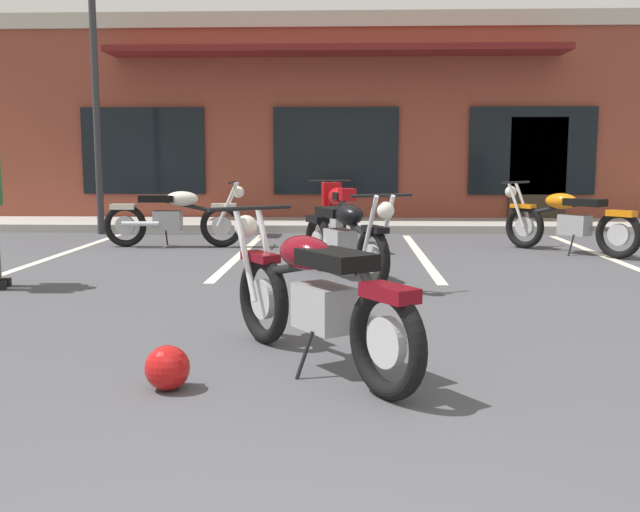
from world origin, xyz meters
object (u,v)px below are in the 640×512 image
at_px(motorcycle_black_cruiser, 344,237).
at_px(helmet_on_pavement, 168,368).
at_px(motorcycle_red_sportbike, 339,212).
at_px(motorcycle_foreground_classic, 315,295).
at_px(motorcycle_silver_naked, 175,216).
at_px(motorcycle_blue_standard, 568,220).
at_px(parking_lot_lamp_post, 91,42).

height_order(motorcycle_black_cruiser, helmet_on_pavement, motorcycle_black_cruiser).
bearing_deg(motorcycle_red_sportbike, helmet_on_pavement, -97.88).
distance_m(motorcycle_foreground_classic, helmet_on_pavement, 1.02).
height_order(motorcycle_foreground_classic, motorcycle_silver_naked, same).
bearing_deg(motorcycle_black_cruiser, motorcycle_silver_naked, 132.19).
xyz_separation_m(motorcycle_silver_naked, helmet_on_pavement, (1.53, -6.60, -0.33)).
bearing_deg(helmet_on_pavement, motorcycle_red_sportbike, 82.12).
bearing_deg(motorcycle_blue_standard, motorcycle_foreground_classic, -120.14).
distance_m(motorcycle_silver_naked, parking_lot_lamp_post, 3.67).
relative_size(motorcycle_red_sportbike, helmet_on_pavement, 8.04).
bearing_deg(helmet_on_pavement, motorcycle_silver_naked, 103.09).
height_order(motorcycle_black_cruiser, parking_lot_lamp_post, parking_lot_lamp_post).
bearing_deg(helmet_on_pavement, motorcycle_black_cruiser, 75.46).
height_order(motorcycle_black_cruiser, motorcycle_blue_standard, same).
distance_m(motorcycle_foreground_classic, parking_lot_lamp_post, 9.21).
distance_m(motorcycle_red_sportbike, motorcycle_black_cruiser, 2.74).
xyz_separation_m(motorcycle_foreground_classic, parking_lot_lamp_post, (-4.09, 7.77, 2.77)).
xyz_separation_m(motorcycle_foreground_classic, motorcycle_silver_naked, (-2.36, 6.10, 0.00)).
xyz_separation_m(motorcycle_red_sportbike, helmet_on_pavement, (-0.91, -6.55, -0.40)).
relative_size(motorcycle_black_cruiser, helmet_on_pavement, 7.57).
distance_m(motorcycle_foreground_classic, motorcycle_black_cruiser, 3.32).
relative_size(motorcycle_blue_standard, parking_lot_lamp_post, 0.34).
distance_m(motorcycle_red_sportbike, motorcycle_silver_naked, 2.44).
bearing_deg(motorcycle_blue_standard, motorcycle_black_cruiser, -143.29).
distance_m(motorcycle_foreground_classic, motorcycle_red_sportbike, 6.05).
height_order(motorcycle_black_cruiser, motorcycle_silver_naked, same).
bearing_deg(helmet_on_pavement, motorcycle_blue_standard, 56.28).
distance_m(motorcycle_silver_naked, motorcycle_blue_standard, 5.64).
xyz_separation_m(motorcycle_foreground_classic, helmet_on_pavement, (-0.82, -0.50, -0.33)).
bearing_deg(motorcycle_silver_naked, motorcycle_red_sportbike, -1.12).
bearing_deg(parking_lot_lamp_post, motorcycle_foreground_classic, -62.27).
bearing_deg(motorcycle_red_sportbike, motorcycle_foreground_classic, -90.79).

